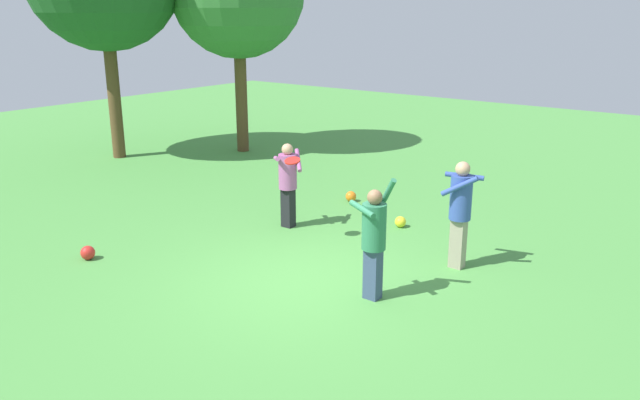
% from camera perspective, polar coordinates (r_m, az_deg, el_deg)
% --- Properties ---
extents(ground_plane, '(40.00, 40.00, 0.00)m').
position_cam_1_polar(ground_plane, '(9.70, -1.04, -7.37)').
color(ground_plane, '#4C9342').
extents(person_thrower, '(0.63, 0.62, 1.78)m').
position_cam_1_polar(person_thrower, '(8.86, 4.85, -3.14)').
color(person_thrower, '#38476B').
rests_on(person_thrower, ground_plane).
extents(person_catcher, '(0.72, 0.72, 1.60)m').
position_cam_1_polar(person_catcher, '(11.82, -2.91, 1.95)').
color(person_catcher, black).
rests_on(person_catcher, ground_plane).
extents(person_bystander, '(0.61, 0.68, 1.73)m').
position_cam_1_polar(person_bystander, '(10.12, 12.48, -0.49)').
color(person_bystander, gray).
rests_on(person_bystander, ground_plane).
extents(frisbee, '(0.32, 0.32, 0.09)m').
position_cam_1_polar(frisbee, '(10.82, -2.50, 3.54)').
color(frisbee, red).
extents(ball_orange, '(0.23, 0.23, 0.23)m').
position_cam_1_polar(ball_orange, '(13.61, 2.79, 0.32)').
color(ball_orange, orange).
rests_on(ball_orange, ground_plane).
extents(ball_yellow, '(0.21, 0.21, 0.21)m').
position_cam_1_polar(ball_yellow, '(12.10, 7.22, -1.96)').
color(ball_yellow, yellow).
rests_on(ball_yellow, ground_plane).
extents(ball_red, '(0.24, 0.24, 0.24)m').
position_cam_1_polar(ball_red, '(11.16, -20.11, -4.46)').
color(ball_red, red).
rests_on(ball_red, ground_plane).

